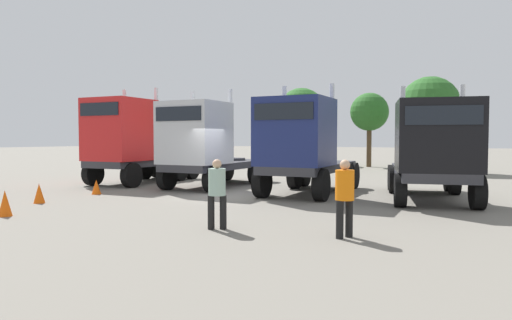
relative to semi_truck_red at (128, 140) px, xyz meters
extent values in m
plane|color=slate|center=(6.12, -1.34, -2.05)|extent=(200.00, 200.00, 0.00)
cube|color=#333338|center=(-0.08, 1.15, -1.07)|extent=(2.60, 6.06, 0.30)
cube|color=red|center=(0.04, -0.54, 0.47)|extent=(2.56, 2.68, 2.76)
cube|color=black|center=(0.12, -1.82, 1.32)|extent=(2.10, 0.18, 0.55)
cylinder|color=silver|center=(0.89, 0.93, 0.77)|extent=(0.19, 0.19, 3.36)
cylinder|color=silver|center=(-1.01, 0.80, 0.77)|extent=(0.19, 0.19, 3.36)
cylinder|color=#333338|center=(-0.17, 2.45, -0.86)|extent=(1.17, 1.17, 0.12)
cylinder|color=black|center=(1.17, -1.03, -1.51)|extent=(0.42, 1.10, 1.08)
cylinder|color=black|center=(-1.02, -1.18, -1.51)|extent=(0.42, 1.10, 1.08)
cylinder|color=black|center=(0.93, 2.59, -1.51)|extent=(0.42, 1.10, 1.08)
cylinder|color=black|center=(-1.27, 2.44, -1.51)|extent=(0.42, 1.10, 1.08)
cylinder|color=black|center=(0.85, 3.68, -1.51)|extent=(0.42, 1.10, 1.08)
cylinder|color=black|center=(-1.34, 3.54, -1.51)|extent=(0.42, 1.10, 1.08)
cube|color=#333338|center=(4.04, 1.47, -1.12)|extent=(2.50, 6.26, 0.30)
cube|color=#B7BABF|center=(4.13, -0.47, 0.30)|extent=(2.51, 2.38, 2.52)
cube|color=black|center=(4.19, -1.62, 1.03)|extent=(2.10, 0.14, 0.55)
cylinder|color=silver|center=(5.02, 0.86, 0.60)|extent=(0.19, 0.19, 3.12)
cylinder|color=silver|center=(3.12, 0.76, 0.60)|extent=(0.19, 0.19, 3.12)
cylinder|color=#333338|center=(3.97, 2.83, -0.91)|extent=(1.15, 1.15, 0.12)
cylinder|color=black|center=(5.25, -0.85, -1.53)|extent=(0.40, 1.05, 1.03)
cylinder|color=black|center=(3.06, -0.95, -1.53)|extent=(0.40, 1.05, 1.03)
cylinder|color=black|center=(5.06, 3.00, -1.53)|extent=(0.40, 1.05, 1.03)
cylinder|color=black|center=(2.87, 2.90, -1.53)|extent=(0.40, 1.05, 1.03)
cylinder|color=black|center=(5.01, 4.10, -1.53)|extent=(0.40, 1.05, 1.03)
cylinder|color=black|center=(2.81, 3.99, -1.53)|extent=(0.40, 1.05, 1.03)
cube|color=#333338|center=(8.66, 0.90, -1.04)|extent=(2.52, 5.73, 0.30)
cube|color=navy|center=(8.76, -0.77, 0.30)|extent=(2.53, 2.41, 2.39)
cube|color=black|center=(8.83, -1.93, 0.97)|extent=(2.10, 0.16, 0.55)
cylinder|color=silver|center=(9.63, 0.57, 0.60)|extent=(0.19, 0.19, 2.99)
cylinder|color=silver|center=(7.74, 0.46, 0.60)|extent=(0.19, 0.19, 2.99)
cylinder|color=#333338|center=(8.59, 2.13, -0.83)|extent=(1.16, 1.16, 0.12)
cylinder|color=black|center=(9.88, -1.14, -1.50)|extent=(0.41, 1.12, 1.11)
cylinder|color=black|center=(7.69, -1.27, -1.50)|extent=(0.41, 1.12, 1.11)
cylinder|color=black|center=(9.69, 2.17, -1.50)|extent=(0.41, 1.12, 1.11)
cylinder|color=black|center=(7.50, 2.04, -1.50)|extent=(0.41, 1.12, 1.11)
cylinder|color=black|center=(9.63, 3.26, -1.50)|extent=(0.41, 1.12, 1.11)
cylinder|color=black|center=(7.43, 3.14, -1.50)|extent=(0.41, 1.12, 1.11)
cube|color=#333338|center=(12.95, 1.35, -1.11)|extent=(3.71, 6.46, 0.30)
cube|color=black|center=(13.44, -0.47, 0.15)|extent=(2.92, 2.88, 2.22)
cube|color=black|center=(13.75, -1.62, 0.74)|extent=(2.04, 0.58, 0.55)
cylinder|color=silver|center=(14.01, 1.05, 0.45)|extent=(0.22, 0.22, 2.82)
cylinder|color=silver|center=(12.18, 0.55, 0.45)|extent=(0.22, 0.22, 2.82)
cylinder|color=#333338|center=(12.60, 2.64, -0.90)|extent=(1.35, 1.35, 0.12)
cylinder|color=black|center=(14.62, -0.63, -1.53)|extent=(0.61, 1.10, 1.04)
cylinder|color=black|center=(12.50, -1.21, -1.53)|extent=(0.61, 1.10, 1.04)
cylinder|color=black|center=(13.63, 3.03, -1.53)|extent=(0.61, 1.10, 1.04)
cylinder|color=black|center=(11.51, 2.46, -1.53)|extent=(0.61, 1.10, 1.04)
cylinder|color=black|center=(13.35, 4.10, -1.53)|extent=(0.61, 1.10, 1.04)
cylinder|color=black|center=(11.22, 3.52, -1.53)|extent=(0.61, 1.10, 1.04)
cylinder|color=black|center=(12.43, -6.19, -1.64)|extent=(0.21, 0.21, 0.81)
cylinder|color=black|center=(12.31, -6.44, -1.64)|extent=(0.21, 0.21, 0.81)
cylinder|color=orange|center=(12.37, -6.31, -0.92)|extent=(0.54, 0.54, 0.64)
sphere|color=tan|center=(12.37, -6.31, -0.49)|extent=(0.22, 0.22, 0.22)
cylinder|color=black|center=(9.36, -6.92, -1.65)|extent=(0.22, 0.22, 0.79)
cylinder|color=black|center=(9.60, -6.77, -1.65)|extent=(0.22, 0.22, 0.79)
cylinder|color=#94B5A4|center=(9.48, -6.84, -0.94)|extent=(0.55, 0.55, 0.63)
sphere|color=tan|center=(9.48, -6.84, -0.52)|extent=(0.21, 0.21, 0.21)
cone|color=#F2590C|center=(3.43, -8.14, -1.69)|extent=(0.36, 0.36, 0.72)
cone|color=#F2590C|center=(1.69, -3.42, -1.77)|extent=(0.36, 0.36, 0.55)
cone|color=#F2590C|center=(1.95, -6.04, -1.72)|extent=(0.36, 0.36, 0.65)
cylinder|color=#4C3823|center=(0.45, 19.10, -0.72)|extent=(0.36, 0.36, 2.65)
sphere|color=#286023|center=(0.45, 19.10, 2.21)|extent=(4.01, 4.01, 4.01)
cylinder|color=#4C3823|center=(6.21, 18.57, -0.55)|extent=(0.36, 0.36, 2.99)
sphere|color=#286023|center=(6.21, 18.57, 2.08)|extent=(2.85, 2.85, 2.85)
cylinder|color=#4C3823|center=(10.97, 15.06, -0.71)|extent=(0.36, 0.36, 2.68)
sphere|color=#286023|center=(10.97, 15.06, 2.12)|extent=(3.74, 3.74, 3.74)
camera|label=1|loc=(15.39, -15.69, 0.06)|focal=32.18mm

